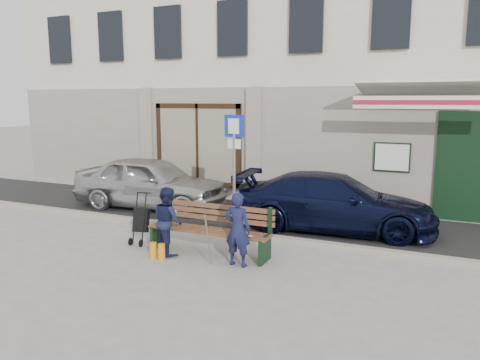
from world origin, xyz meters
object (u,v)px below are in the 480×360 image
Objects in this scene: car_silver at (151,182)px; woman at (168,221)px; car_navy at (334,202)px; bench at (207,230)px; stroller at (141,221)px; parking_sign at (234,155)px; man at (238,229)px.

car_silver is 3.91m from woman.
woman is (2.50, -3.01, -0.06)m from car_silver.
car_navy is 3.78m from woman.
bench is (3.15, -2.70, -0.24)m from car_silver.
bench is at bearing -134.93° from car_silver.
bench is 1.50m from stroller.
parking_sign is at bearing 36.92° from stroller.
man is at bearing -24.49° from bench.
woman is (-0.49, -1.86, -1.06)m from parking_sign.
parking_sign reaches higher than car_navy.
car_navy is at bearing 55.02° from bench.
car_silver is 1.61× the size of parking_sign.
parking_sign is (-1.96, -1.01, 1.06)m from car_navy.
car_navy is 1.70× the size of parking_sign.
parking_sign is 2.39m from stroller.
bench is 2.34× the size of stroller.
man is at bearing -146.75° from woman.
stroller is at bearing -123.13° from parking_sign.
car_navy reaches higher than stroller.
man is at bearing -55.47° from parking_sign.
man is (3.95, -3.06, -0.05)m from car_silver.
car_silver is 3.99× the size of stroller.
car_navy is at bearing -95.19° from woman.
parking_sign reaches higher than stroller.
bench is at bearing -76.12° from parking_sign.
car_navy is 4.18m from stroller.
man reaches higher than car_navy.
car_silver reaches higher than car_navy.
car_navy is at bearing 35.36° from parking_sign.
man reaches higher than bench.
car_silver is 0.94× the size of car_navy.
parking_sign is at bearing -115.38° from car_silver.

